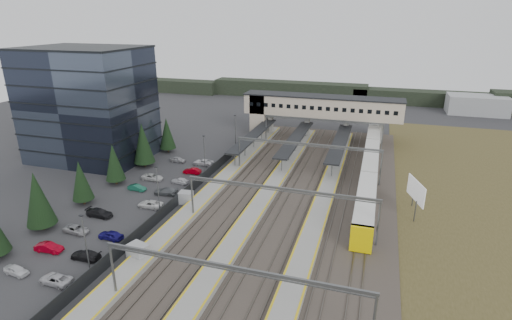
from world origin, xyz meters
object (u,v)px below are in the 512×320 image
(office_building, at_px, (89,104))
(billboard, at_px, (416,192))
(footbridge, at_px, (311,108))
(relay_cabin_near, at_px, (138,252))
(train, at_px, (370,163))
(relay_cabin_far, at_px, (186,197))

(office_building, relative_size, billboard, 3.82)
(office_building, height_order, footbridge, office_building)
(footbridge, distance_m, billboard, 45.06)
(relay_cabin_near, distance_m, footbridge, 64.10)
(train, bearing_deg, billboard, -65.54)
(relay_cabin_near, distance_m, relay_cabin_far, 17.35)
(footbridge, xyz_separation_m, train, (16.30, -21.62, -5.78))
(train, bearing_deg, office_building, -172.06)
(billboard, bearing_deg, relay_cabin_near, -145.10)
(office_building, distance_m, footbridge, 53.18)
(billboard, bearing_deg, relay_cabin_far, -168.77)
(office_building, relative_size, footbridge, 0.60)
(footbridge, height_order, billboard, footbridge)
(relay_cabin_near, height_order, billboard, billboard)
(office_building, distance_m, relay_cabin_far, 35.89)
(train, xyz_separation_m, billboard, (7.48, -16.44, 1.77))
(relay_cabin_far, height_order, billboard, billboard)
(relay_cabin_near, xyz_separation_m, billboard, (35.29, 24.62, 2.82))
(relay_cabin_far, bearing_deg, footbridge, 73.70)
(office_building, bearing_deg, relay_cabin_far, -26.90)
(relay_cabin_far, xyz_separation_m, billboard, (37.06, 7.36, 2.91))
(relay_cabin_far, distance_m, footbridge, 47.83)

